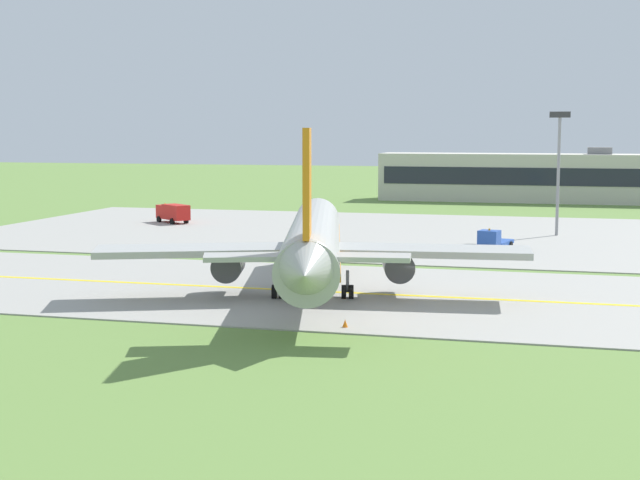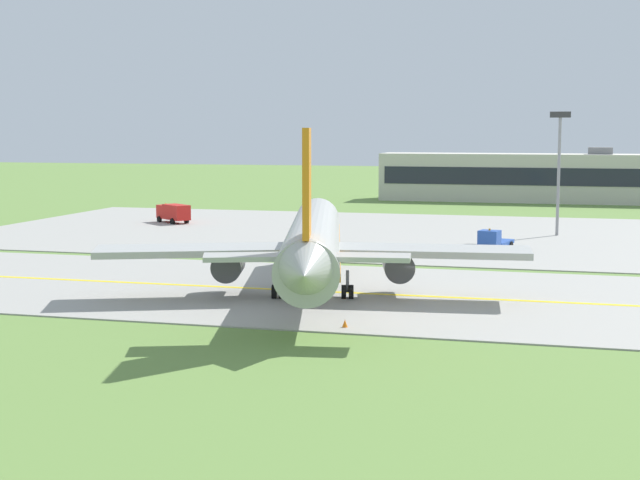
{
  "view_description": "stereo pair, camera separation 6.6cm",
  "coord_description": "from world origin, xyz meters",
  "px_view_note": "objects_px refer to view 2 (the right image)",
  "views": [
    {
      "loc": [
        11.38,
        -68.99,
        12.59
      ],
      "look_at": [
        -7.24,
        1.0,
        4.0
      ],
      "focal_mm": 52.32,
      "sensor_mm": 36.0,
      "label": 1
    },
    {
      "loc": [
        11.44,
        -68.98,
        12.59
      ],
      "look_at": [
        -7.24,
        1.0,
        4.0
      ],
      "focal_mm": 52.32,
      "sensor_mm": 36.0,
      "label": 2
    }
  ],
  "objects_px": {
    "service_truck_baggage": "(173,212)",
    "apron_light_mast": "(559,158)",
    "service_truck_fuel": "(493,241)",
    "airplane_lead": "(313,242)"
  },
  "relations": [
    {
      "from": "airplane_lead",
      "to": "service_truck_baggage",
      "type": "xyz_separation_m",
      "value": [
        -32.82,
        48.25,
        -2.6
      ]
    },
    {
      "from": "service_truck_baggage",
      "to": "service_truck_fuel",
      "type": "xyz_separation_m",
      "value": [
        44.05,
        -19.09,
        -0.35
      ]
    },
    {
      "from": "airplane_lead",
      "to": "service_truck_fuel",
      "type": "height_order",
      "value": "airplane_lead"
    },
    {
      "from": "airplane_lead",
      "to": "service_truck_fuel",
      "type": "distance_m",
      "value": 31.39
    },
    {
      "from": "service_truck_baggage",
      "to": "apron_light_mast",
      "type": "distance_m",
      "value": 50.88
    },
    {
      "from": "service_truck_baggage",
      "to": "service_truck_fuel",
      "type": "bearing_deg",
      "value": -23.43
    },
    {
      "from": "service_truck_fuel",
      "to": "airplane_lead",
      "type": "bearing_deg",
      "value": -111.05
    },
    {
      "from": "apron_light_mast",
      "to": "service_truck_fuel",
      "type": "bearing_deg",
      "value": -110.1
    },
    {
      "from": "airplane_lead",
      "to": "service_truck_baggage",
      "type": "bearing_deg",
      "value": 124.22
    },
    {
      "from": "service_truck_baggage",
      "to": "service_truck_fuel",
      "type": "height_order",
      "value": "service_truck_baggage"
    }
  ]
}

